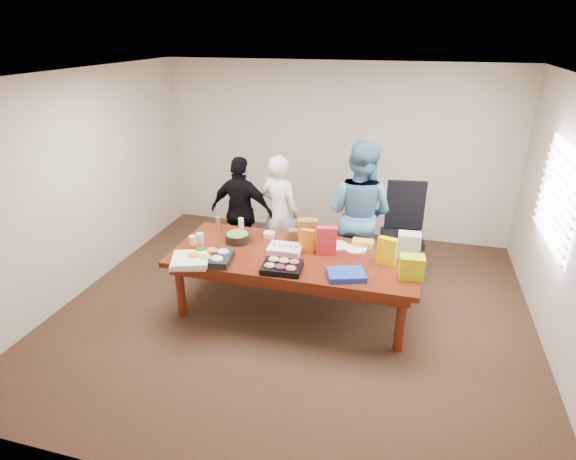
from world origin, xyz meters
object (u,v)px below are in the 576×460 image
(person_right, at_px, (359,213))
(salad_bowl, at_px, (238,237))
(office_chair, at_px, (402,235))
(person_center, at_px, (280,212))
(sheet_cake, at_px, (285,249))
(conference_table, at_px, (294,283))

(person_right, distance_m, salad_bowl, 1.59)
(office_chair, distance_m, person_center, 1.67)
(sheet_cake, bearing_deg, office_chair, 40.40)
(office_chair, relative_size, salad_bowl, 3.89)
(person_right, bearing_deg, sheet_cake, 71.24)
(person_right, height_order, sheet_cake, person_right)
(conference_table, relative_size, person_center, 1.74)
(person_center, xyz_separation_m, salad_bowl, (-0.27, -0.92, -0.00))
(conference_table, distance_m, person_center, 1.25)
(office_chair, bearing_deg, person_right, -164.97)
(office_chair, distance_m, salad_bowl, 2.19)
(conference_table, distance_m, person_right, 1.28)
(sheet_cake, bearing_deg, conference_table, -17.87)
(conference_table, relative_size, sheet_cake, 7.35)
(salad_bowl, bearing_deg, person_right, 30.96)
(sheet_cake, distance_m, salad_bowl, 0.64)
(conference_table, distance_m, sheet_cake, 0.43)
(person_center, height_order, sheet_cake, person_center)
(conference_table, bearing_deg, person_right, 58.22)
(office_chair, bearing_deg, salad_bowl, -158.82)
(sheet_cake, height_order, salad_bowl, salad_bowl)
(sheet_cake, bearing_deg, person_center, 107.52)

